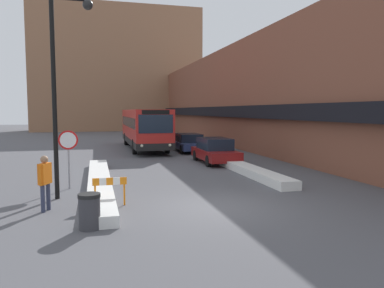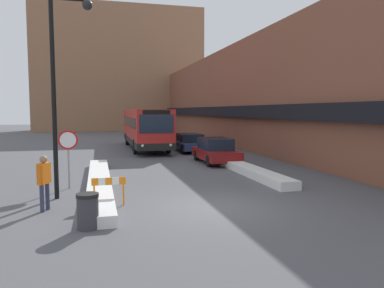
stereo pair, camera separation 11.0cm
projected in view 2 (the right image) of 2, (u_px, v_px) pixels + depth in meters
The scene contains 13 objects.
ground_plane at pixel (214, 207), 12.11m from camera, with size 160.00×160.00×0.00m, color #515156.
building_row_right at pixel (237, 98), 37.34m from camera, with size 5.50×60.00×8.72m.
building_backdrop_far at pixel (120, 70), 60.04m from camera, with size 26.00×8.00×19.26m.
snow_bank_left at pixel (99, 182), 15.50m from camera, with size 0.90×11.76×0.34m.
snow_bank_right at pixel (253, 172), 17.98m from camera, with size 0.90×7.32×0.38m.
city_bus at pixel (145, 127), 30.67m from camera, with size 2.66×12.35×3.21m.
parked_car_front at pixel (216, 151), 22.37m from camera, with size 1.88×4.42×1.49m.
parked_car_middle at pixel (190, 143), 28.62m from camera, with size 1.94×4.53×1.37m.
stop_sign at pixel (68, 147), 14.87m from camera, with size 0.76×0.08×2.34m.
street_lamp at pixel (61, 76), 13.01m from camera, with size 1.46×0.36×7.10m.
pedestrian at pixel (44, 178), 11.60m from camera, with size 0.39×0.53×1.74m.
trash_bin at pixel (88, 211), 9.87m from camera, with size 0.59×0.59×0.95m.
construction_barricade at pixel (109, 186), 12.24m from camera, with size 1.10×0.06×0.94m.
Camera 2 is at (-3.62, -11.34, 3.12)m, focal length 35.00 mm.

